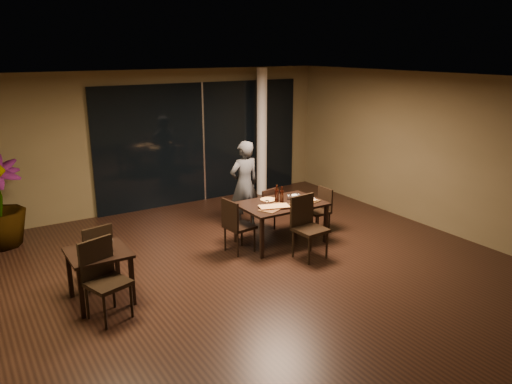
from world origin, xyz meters
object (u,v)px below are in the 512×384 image
object	(u,v)px
chair_main_left	(236,223)
chair_main_far	(266,207)
main_table	(281,207)
chair_main_near	(307,223)
chair_side_far	(96,252)
chair_main_right	(321,207)
bottle_a	(277,194)
side_table	(99,260)
bottle_b	(282,194)
chair_side_near	(103,275)
diner	(244,184)
bottle_c	(277,193)

from	to	relation	value
chair_main_left	chair_main_far	bearing A→B (deg)	-65.08
main_table	chair_main_left	size ratio (longest dim) A/B	1.55
chair_main_near	chair_main_left	bearing A→B (deg)	136.76
chair_main_near	chair_side_far	bearing A→B (deg)	163.01
chair_main_near	chair_main_right	distance (m)	1.28
chair_main_far	chair_side_far	xyz separation A→B (m)	(-3.42, -0.67, 0.07)
chair_main_far	chair_main_left	distance (m)	1.23
bottle_a	side_table	bearing A→B (deg)	-170.45
chair_main_near	chair_main_left	world-z (taller)	chair_main_near
bottle_b	chair_side_far	bearing A→B (deg)	-179.58
chair_side_near	diner	size ratio (longest dim) A/B	0.61
chair_main_left	chair_main_near	bearing A→B (deg)	-136.09
chair_main_far	bottle_a	size ratio (longest dim) A/B	2.71
chair_main_far	bottle_b	bearing A→B (deg)	70.88
chair_main_left	chair_side_near	world-z (taller)	chair_side_near
chair_side_near	chair_main_far	bearing A→B (deg)	6.44
chair_main_far	chair_side_far	size ratio (longest dim) A/B	0.88
chair_main_near	bottle_b	bearing A→B (deg)	84.13
chair_side_far	chair_main_right	bearing A→B (deg)	170.05
diner	bottle_c	world-z (taller)	diner
chair_side_near	bottle_a	distance (m)	3.56
chair_main_far	chair_main_right	size ratio (longest dim) A/B	0.99
chair_main_far	bottle_b	size ratio (longest dim) A/B	2.83
chair_side_near	diner	bearing A→B (deg)	13.53
chair_side_far	bottle_a	distance (m)	3.28
chair_side_far	bottle_b	xyz separation A→B (m)	(3.34, 0.02, 0.36)
chair_main_far	chair_main_right	world-z (taller)	chair_main_right
chair_main_left	bottle_a	bearing A→B (deg)	-93.45
diner	bottle_c	bearing A→B (deg)	95.78
diner	chair_side_far	bearing A→B (deg)	16.51
chair_main_right	chair_side_far	distance (m)	4.29
bottle_c	chair_main_near	bearing A→B (deg)	-89.97
chair_main_left	chair_main_right	distance (m)	1.92
chair_side_near	chair_main_right	bearing A→B (deg)	-4.99
chair_main_far	bottle_c	size ratio (longest dim) A/B	2.81
main_table	chair_main_near	size ratio (longest dim) A/B	1.42
chair_main_left	bottle_b	size ratio (longest dim) A/B	3.22
chair_main_far	chair_main_right	bearing A→B (deg)	133.24
side_table	diner	world-z (taller)	diner
diner	bottle_c	distance (m)	0.95
bottle_c	main_table	bearing A→B (deg)	-90.94
main_table	diner	size ratio (longest dim) A/B	0.87
main_table	chair_main_right	xyz separation A→B (m)	(0.97, 0.06, -0.20)
chair_main_far	chair_side_far	bearing A→B (deg)	-1.58
main_table	side_table	world-z (taller)	same
diner	bottle_c	size ratio (longest dim) A/B	5.69
chair_side_far	chair_side_near	bearing A→B (deg)	70.33
bottle_a	bottle_b	xyz separation A→B (m)	(0.08, -0.05, -0.01)
main_table	chair_main_far	xyz separation A→B (m)	(0.10, 0.66, -0.20)
chair_main_left	bottle_c	bearing A→B (deg)	-89.01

